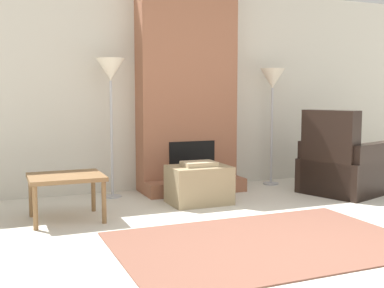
# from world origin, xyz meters

# --- Properties ---
(ground_plane) EXTENTS (24.00, 24.00, 0.00)m
(ground_plane) POSITION_xyz_m (0.00, 0.00, 0.00)
(ground_plane) COLOR beige
(wall_back) EXTENTS (7.40, 0.06, 2.60)m
(wall_back) POSITION_xyz_m (0.00, 3.14, 1.30)
(wall_back) COLOR beige
(wall_back) RESTS_ON ground_plane
(fireplace) EXTENTS (1.26, 0.64, 2.60)m
(fireplace) POSITION_xyz_m (0.00, 2.92, 1.23)
(fireplace) COLOR #935B42
(fireplace) RESTS_ON ground_plane
(ottoman) EXTENTS (0.66, 0.49, 0.47)m
(ottoman) POSITION_xyz_m (-0.19, 2.11, 0.22)
(ottoman) COLOR #998460
(ottoman) RESTS_ON ground_plane
(armchair) EXTENTS (1.14, 1.09, 1.03)m
(armchair) POSITION_xyz_m (1.65, 1.94, 0.31)
(armchair) COLOR black
(armchair) RESTS_ON ground_plane
(side_table) EXTENTS (0.70, 0.60, 0.44)m
(side_table) POSITION_xyz_m (-1.66, 1.94, 0.39)
(side_table) COLOR brown
(side_table) RESTS_ON ground_plane
(floor_lamp_left) EXTENTS (0.33, 0.33, 1.63)m
(floor_lamp_left) POSITION_xyz_m (-1.01, 2.80, 1.43)
(floor_lamp_left) COLOR #ADADB2
(floor_lamp_left) RESTS_ON ground_plane
(floor_lamp_right) EXTENTS (0.33, 0.33, 1.56)m
(floor_lamp_right) POSITION_xyz_m (1.18, 2.80, 1.36)
(floor_lamp_right) COLOR #ADADB2
(floor_lamp_right) RESTS_ON ground_plane
(area_rug) EXTENTS (2.42, 1.59, 0.01)m
(area_rug) POSITION_xyz_m (-0.26, 0.56, 0.01)
(area_rug) COLOR brown
(area_rug) RESTS_ON ground_plane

